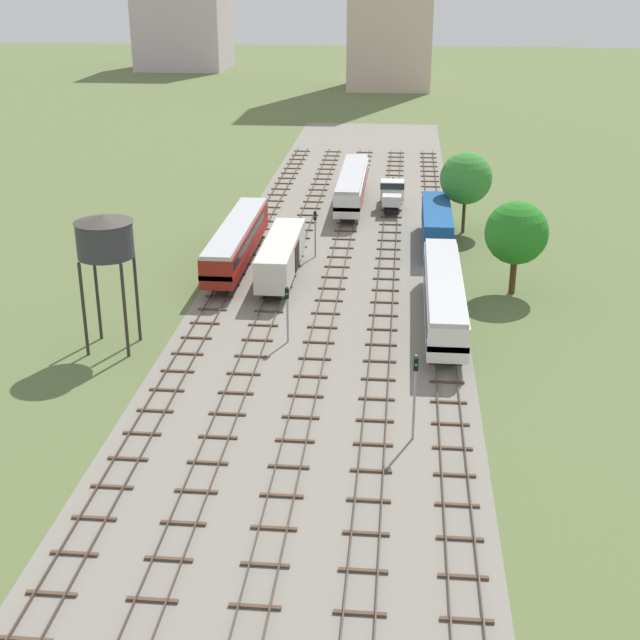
{
  "coord_description": "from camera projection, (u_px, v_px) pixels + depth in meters",
  "views": [
    {
      "loc": [
        5.98,
        -15.58,
        27.11
      ],
      "look_at": [
        0.0,
        47.5,
        1.5
      ],
      "focal_mm": 50.38,
      "sensor_mm": 36.0,
      "label": 1
    }
  ],
  "objects": [
    {
      "name": "freight_boxcar_centre_right_midfar",
      "position": [
        437.0,
        222.0,
        90.24
      ],
      "size": [
        2.87,
        14.0,
        3.6
      ],
      "color": "#194C8C",
      "rests_on": "ground"
    },
    {
      "name": "diesel_railcar_centre_right_nearest",
      "position": [
        444.0,
        294.0,
        70.51
      ],
      "size": [
        2.96,
        20.5,
        3.8
      ],
      "color": "white",
      "rests_on": "ground"
    },
    {
      "name": "track_far_left",
      "position": [
        223.0,
        290.0,
        78.45
      ],
      "size": [
        2.4,
        126.0,
        0.29
      ],
      "color": "#47382D",
      "rests_on": "ground"
    },
    {
      "name": "ballast_bed",
      "position": [
        329.0,
        299.0,
        76.75
      ],
      "size": [
        22.87,
        176.0,
        0.01
      ],
      "primitive_type": "cube",
      "color": "gray",
      "rests_on": "ground"
    },
    {
      "name": "signal_post_nearest",
      "position": [
        287.0,
        307.0,
        67.02
      ],
      "size": [
        0.28,
        0.47,
        4.53
      ],
      "color": "gray",
      "rests_on": "ground"
    },
    {
      "name": "shunter_loco_centre_far",
      "position": [
        392.0,
        191.0,
        103.85
      ],
      "size": [
        2.74,
        8.46,
        3.1
      ],
      "color": "white",
      "rests_on": "ground"
    },
    {
      "name": "diesel_railcar_centre_left_farther",
      "position": [
        352.0,
        184.0,
        104.74
      ],
      "size": [
        2.96,
        20.5,
        3.8
      ],
      "color": "white",
      "rests_on": "ground"
    },
    {
      "name": "diesel_railcar_far_left_mid",
      "position": [
        237.0,
        239.0,
        84.13
      ],
      "size": [
        2.96,
        20.5,
        3.8
      ],
      "color": "maroon",
      "rests_on": "ground"
    },
    {
      "name": "track_centre_right",
      "position": [
        440.0,
        297.0,
        76.8
      ],
      "size": [
        2.4,
        126.0,
        0.29
      ],
      "color": "#47382D",
      "rests_on": "ground"
    },
    {
      "name": "freight_boxcar_left_near",
      "position": [
        281.0,
        254.0,
        80.35
      ],
      "size": [
        2.87,
        14.0,
        3.6
      ],
      "color": "beige",
      "rests_on": "ground"
    },
    {
      "name": "ground_plane",
      "position": [
        329.0,
        299.0,
        76.75
      ],
      "size": [
        480.0,
        480.0,
        0.0
      ],
      "primitive_type": "plane",
      "color": "#5B6B3D"
    },
    {
      "name": "lineside_tree_0",
      "position": [
        516.0,
        233.0,
        76.18
      ],
      "size": [
        5.42,
        5.42,
        8.16
      ],
      "color": "#4C331E",
      "rests_on": "ground"
    },
    {
      "name": "track_centre_left",
      "position": [
        330.0,
        294.0,
        77.62
      ],
      "size": [
        2.4,
        126.0,
        0.29
      ],
      "color": "#47382D",
      "rests_on": "ground"
    },
    {
      "name": "lineside_tree_1",
      "position": [
        466.0,
        178.0,
        93.28
      ],
      "size": [
        5.44,
        5.44,
        8.57
      ],
      "color": "#4C331E",
      "rests_on": "ground"
    },
    {
      "name": "skyline_tower_0",
      "position": [
        183.0,
        10.0,
        232.46
      ],
      "size": [
        22.29,
        22.29,
        29.07
      ],
      "color": "silver",
      "rests_on": "ground"
    },
    {
      "name": "track_centre",
      "position": [
        385.0,
        295.0,
        77.21
      ],
      "size": [
        2.4,
        126.0,
        0.29
      ],
      "color": "#47382D",
      "rests_on": "ground"
    },
    {
      "name": "signal_post_mid",
      "position": [
        415.0,
        387.0,
        53.09
      ],
      "size": [
        0.28,
        0.47,
        5.59
      ],
      "color": "gray",
      "rests_on": "ground"
    },
    {
      "name": "signal_post_near",
      "position": [
        315.0,
        227.0,
        86.41
      ],
      "size": [
        0.28,
        0.47,
        4.69
      ],
      "color": "gray",
      "rests_on": "ground"
    },
    {
      "name": "track_left",
      "position": [
        276.0,
        292.0,
        78.04
      ],
      "size": [
        2.4,
        126.0,
        0.29
      ],
      "color": "#47382D",
      "rests_on": "ground"
    },
    {
      "name": "water_tower",
      "position": [
        105.0,
        238.0,
        64.09
      ],
      "size": [
        4.27,
        4.27,
        10.22
      ],
      "color": "#2D2826",
      "rests_on": "ground"
    }
  ]
}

